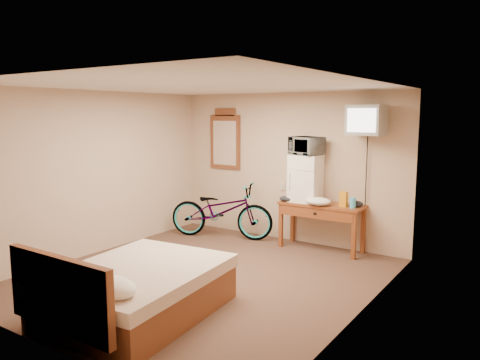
% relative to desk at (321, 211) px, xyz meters
% --- Properties ---
extents(room, '(4.60, 4.64, 2.50)m').
position_rel_desk_xyz_m(room, '(-0.75, -2.00, 0.62)').
color(room, '#442B22').
rests_on(room, ground).
extents(desk, '(1.33, 0.52, 0.75)m').
position_rel_desk_xyz_m(desk, '(0.00, 0.00, 0.00)').
color(desk, brown).
rests_on(desk, floor).
extents(mini_fridge, '(0.48, 0.47, 0.75)m').
position_rel_desk_xyz_m(mini_fridge, '(-0.30, 0.06, 0.50)').
color(mini_fridge, white).
rests_on(mini_fridge, desk).
extents(microwave, '(0.61, 0.51, 0.29)m').
position_rel_desk_xyz_m(microwave, '(-0.30, 0.06, 1.02)').
color(microwave, white).
rests_on(microwave, mini_fridge).
extents(snack_bag, '(0.12, 0.08, 0.23)m').
position_rel_desk_xyz_m(snack_bag, '(0.38, -0.02, 0.24)').
color(snack_bag, orange).
rests_on(snack_bag, desk).
extents(blue_cup, '(0.09, 0.09, 0.16)m').
position_rel_desk_xyz_m(blue_cup, '(0.53, -0.03, 0.20)').
color(blue_cup, '#40AFDB').
rests_on(blue_cup, desk).
extents(cloth_cream, '(0.40, 0.31, 0.12)m').
position_rel_desk_xyz_m(cloth_cream, '(0.02, -0.13, 0.18)').
color(cloth_cream, white).
rests_on(cloth_cream, desk).
extents(cloth_dark_a, '(0.23, 0.18, 0.09)m').
position_rel_desk_xyz_m(cloth_dark_a, '(-0.55, -0.12, 0.17)').
color(cloth_dark_a, black).
rests_on(cloth_dark_a, desk).
extents(cloth_dark_b, '(0.20, 0.17, 0.09)m').
position_rel_desk_xyz_m(cloth_dark_b, '(0.55, 0.08, 0.17)').
color(cloth_dark_b, black).
rests_on(cloth_dark_b, desk).
extents(crt_television, '(0.51, 0.59, 0.44)m').
position_rel_desk_xyz_m(crt_television, '(0.68, 0.02, 1.43)').
color(crt_television, black).
rests_on(crt_television, room).
extents(wall_mirror, '(0.65, 0.04, 1.10)m').
position_rel_desk_xyz_m(wall_mirror, '(-2.04, 0.27, 1.05)').
color(wall_mirror, brown).
rests_on(wall_mirror, room).
extents(bicycle, '(1.94, 1.18, 0.96)m').
position_rel_desk_xyz_m(bicycle, '(-1.75, -0.26, -0.15)').
color(bicycle, black).
rests_on(bicycle, floor).
extents(bed, '(1.61, 2.03, 0.90)m').
position_rel_desk_xyz_m(bed, '(-0.63, -3.38, -0.33)').
color(bed, brown).
rests_on(bed, floor).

